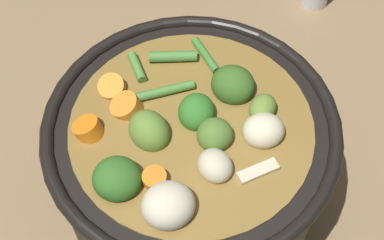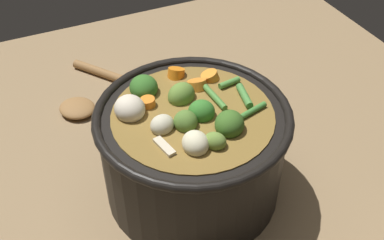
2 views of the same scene
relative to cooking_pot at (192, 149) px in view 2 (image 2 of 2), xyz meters
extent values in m
plane|color=#8C704C|center=(0.00, 0.00, -0.08)|extent=(1.10, 1.10, 0.00)
cylinder|color=black|center=(0.00, 0.00, -0.01)|extent=(0.26, 0.26, 0.14)
torus|color=black|center=(0.00, 0.00, 0.06)|extent=(0.27, 0.27, 0.01)
cylinder|color=olive|center=(0.00, 0.00, 0.00)|extent=(0.22, 0.22, 0.14)
ellipsoid|color=#367A2B|center=(-0.01, 0.01, 0.07)|extent=(0.05, 0.04, 0.03)
ellipsoid|color=olive|center=(0.00, 0.07, 0.07)|extent=(0.04, 0.04, 0.02)
ellipsoid|color=#3D6924|center=(-0.03, 0.05, 0.07)|extent=(0.06, 0.06, 0.04)
ellipsoid|color=olive|center=(0.00, -0.04, 0.07)|extent=(0.05, 0.05, 0.04)
ellipsoid|color=#356C26|center=(0.04, -0.07, 0.07)|extent=(0.05, 0.05, 0.03)
ellipsoid|color=#557B31|center=(0.02, 0.02, 0.07)|extent=(0.03, 0.03, 0.03)
cylinder|color=orange|center=(-0.06, -0.06, 0.07)|extent=(0.04, 0.04, 0.02)
cylinder|color=orange|center=(-0.03, -0.05, 0.07)|extent=(0.03, 0.03, 0.02)
cylinder|color=orange|center=(0.05, -0.04, 0.07)|extent=(0.03, 0.03, 0.02)
cylinder|color=orange|center=(-0.01, -0.09, 0.07)|extent=(0.04, 0.04, 0.02)
ellipsoid|color=beige|center=(0.05, 0.01, 0.07)|extent=(0.04, 0.04, 0.03)
ellipsoid|color=beige|center=(0.02, 0.06, 0.07)|extent=(0.04, 0.04, 0.03)
ellipsoid|color=beige|center=(0.07, -0.04, 0.07)|extent=(0.04, 0.05, 0.04)
cylinder|color=#4E893A|center=(-0.04, -0.01, 0.07)|extent=(0.01, 0.05, 0.01)
cylinder|color=#4C8B3E|center=(-0.08, 0.00, 0.07)|extent=(0.02, 0.05, 0.01)
cylinder|color=#4F8E3C|center=(-0.07, -0.04, 0.07)|extent=(0.03, 0.01, 0.01)
cylinder|color=#408134|center=(-0.07, 0.03, 0.07)|extent=(0.04, 0.02, 0.01)
cube|color=beige|center=(0.06, 0.04, 0.07)|extent=(0.02, 0.04, 0.01)
ellipsoid|color=olive|center=(0.11, -0.25, -0.07)|extent=(0.09, 0.09, 0.02)
cylinder|color=olive|center=(0.03, -0.31, -0.07)|extent=(0.13, 0.16, 0.02)
camera|label=1|loc=(0.27, -0.06, 0.48)|focal=53.09mm
camera|label=2|loc=(0.20, 0.44, 0.48)|focal=44.88mm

